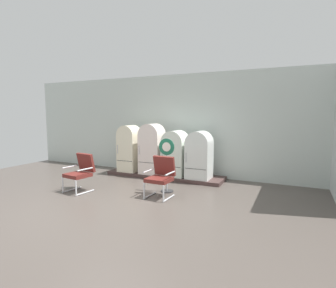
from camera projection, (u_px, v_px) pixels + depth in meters
ground at (103, 207)px, 5.82m from camera, size 12.00×10.00×0.05m
back_wall at (173, 124)px, 8.92m from camera, size 11.76×0.12×3.27m
display_plinth at (164, 175)px, 8.53m from camera, size 3.78×0.95×0.11m
refrigerator_0 at (129, 147)px, 8.83m from camera, size 0.63×0.63×1.52m
refrigerator_1 at (152, 147)px, 8.47m from camera, size 0.69×0.63×1.59m
refrigerator_2 at (175, 152)px, 8.18m from camera, size 0.69×0.71×1.39m
refrigerator_3 at (199, 154)px, 7.83m from camera, size 0.69×0.67×1.40m
armchair_left at (81, 171)px, 6.91m from camera, size 0.68×0.71×0.97m
armchair_right at (161, 175)px, 6.44m from camera, size 0.64×0.66×0.97m
sign_stand at (167, 167)px, 6.82m from camera, size 0.42×0.32×1.38m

